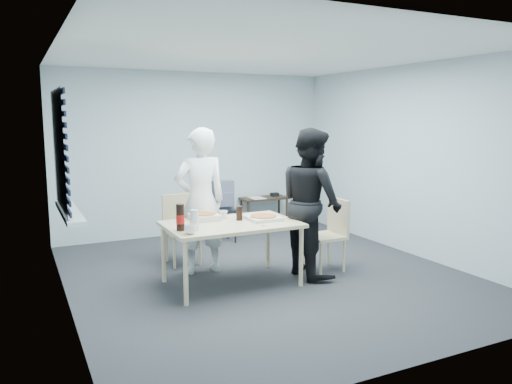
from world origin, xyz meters
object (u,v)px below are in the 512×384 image
stool (223,216)px  soda_bottle (180,218)px  chair_right (331,229)px  side_table (264,202)px  dining_table (231,228)px  person_black (311,202)px  chair_far (181,224)px  mug_b (223,215)px  person_white (200,201)px  backpack (223,196)px  mug_a (190,229)px

stool → soda_bottle: soda_bottle is taller
chair_right → side_table: bearing=82.8°
dining_table → person_black: bearing=-4.1°
chair_far → person_black: bearing=-43.5°
dining_table → mug_b: 0.28m
dining_table → soda_bottle: (-0.63, -0.13, 0.20)m
dining_table → person_black: (1.00, -0.07, 0.23)m
dining_table → chair_right: size_ratio=1.65×
chair_far → side_table: 2.29m
dining_table → soda_bottle: size_ratio=5.22×
person_white → mug_b: size_ratio=17.70×
soda_bottle → mug_b: bearing=30.9°
side_table → mug_b: size_ratio=8.10×
person_white → soda_bottle: 0.86m
side_table → backpack: bearing=-149.8°
chair_right → soda_bottle: (-1.96, -0.10, 0.34)m
side_table → chair_far: bearing=-145.5°
chair_far → dining_table: bearing=-77.5°
dining_table → chair_far: bearing=102.5°
dining_table → side_table: size_ratio=1.81×
chair_far → side_table: size_ratio=1.10×
mug_b → soda_bottle: bearing=-149.1°
mug_b → person_white: bearing=116.0°
chair_right → backpack: 2.00m
side_table → mug_a: 3.54m
dining_table → chair_right: bearing=-1.3°
dining_table → person_white: person_white is taller
chair_far → mug_a: bearing=-103.5°
dining_table → person_white: size_ratio=0.83×
person_white → mug_a: size_ratio=14.39×
stool → person_black: bearing=-79.6°
stool → soda_bottle: bearing=-123.0°
backpack → mug_a: 2.49m
stool → soda_bottle: 2.40m
chair_far → person_white: 0.65m
side_table → mug_a: size_ratio=6.59×
stool → mug_b: bearing=-112.0°
person_black → mug_b: bearing=71.8°
person_black → stool: size_ratio=3.49×
mug_a → soda_bottle: 0.22m
mug_a → mug_b: 0.83m
person_white → mug_b: 0.39m
person_white → mug_b: bearing=116.0°
person_black → backpack: bearing=10.5°
person_black → mug_b: (-1.00, 0.33, -0.12)m
chair_right → mug_b: chair_right is taller
dining_table → side_table: 2.92m
mug_a → backpack: bearing=60.1°
side_table → soda_bottle: (-2.27, -2.54, 0.39)m
mug_a → stool: bearing=60.2°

